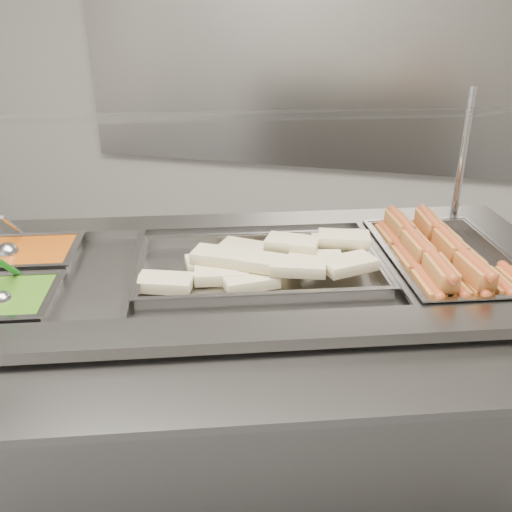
% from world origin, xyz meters
% --- Properties ---
extents(back_panel, '(3.00, 0.04, 1.20)m').
position_xyz_m(back_panel, '(0.00, 2.45, 1.20)').
color(back_panel, '#9E9994').
rests_on(back_panel, ground).
extents(steam_counter, '(2.02, 1.39, 0.89)m').
position_xyz_m(steam_counter, '(0.06, 0.38, 0.44)').
color(steam_counter, slate).
rests_on(steam_counter, ground).
extents(tray_rail, '(1.75, 0.91, 0.05)m').
position_xyz_m(tray_rail, '(0.23, -0.09, 0.84)').
color(tray_rail, slate).
rests_on(tray_rail, steam_counter).
extents(sneeze_guard, '(1.63, 0.81, 0.43)m').
position_xyz_m(sneeze_guard, '(-0.01, 0.58, 1.24)').
color(sneeze_guard, '#BABABE').
rests_on(sneeze_guard, steam_counter).
extents(pan_hotdogs, '(0.50, 0.62, 0.10)m').
position_xyz_m(pan_hotdogs, '(0.64, 0.59, 0.84)').
color(pan_hotdogs, gray).
rests_on(pan_hotdogs, steam_counter).
extents(pan_wraps, '(0.76, 0.59, 0.07)m').
position_xyz_m(pan_wraps, '(0.12, 0.40, 0.86)').
color(pan_wraps, gray).
rests_on(pan_wraps, steam_counter).
extents(pan_beans, '(0.36, 0.32, 0.10)m').
position_xyz_m(pan_beans, '(-0.59, 0.30, 0.84)').
color(pan_beans, gray).
rests_on(pan_beans, steam_counter).
extents(hotdogs_in_buns, '(0.45, 0.55, 0.12)m').
position_xyz_m(hotdogs_in_buns, '(0.62, 0.57, 0.89)').
color(hotdogs_in_buns, '#A16021').
rests_on(hotdogs_in_buns, pan_hotdogs).
extents(tortilla_wraps, '(0.63, 0.43, 0.09)m').
position_xyz_m(tortilla_wraps, '(0.14, 0.39, 0.90)').
color(tortilla_wraps, beige).
rests_on(tortilla_wraps, pan_wraps).
extents(ladle, '(0.09, 0.18, 0.15)m').
position_xyz_m(ladle, '(-0.62, 0.28, 0.89)').
color(ladle, '#B9B9BE').
rests_on(ladle, pan_beans).
extents(serving_spoon, '(0.08, 0.17, 0.14)m').
position_xyz_m(serving_spoon, '(-0.46, 0.04, 0.89)').
color(serving_spoon, '#B9B9BE').
rests_on(serving_spoon, pan_peas).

